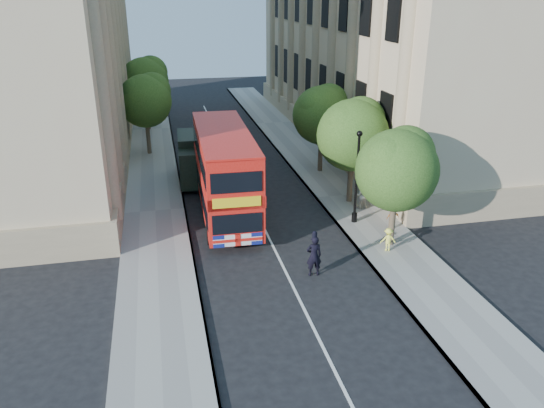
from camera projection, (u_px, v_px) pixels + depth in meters
ground at (294, 289)px, 22.99m from camera, size 120.00×120.00×0.00m
pavement_right at (343, 196)px, 33.17m from camera, size 3.50×80.00×0.12m
pavement_left at (155, 211)px, 30.87m from camera, size 3.50×80.00×0.12m
building_right at (383, 29)px, 44.08m from camera, size 12.00×38.00×18.00m
building_left at (30, 35)px, 38.58m from camera, size 12.00×38.00×18.00m
tree_right_near at (398, 166)px, 25.31m from camera, size 4.00×4.00×6.08m
tree_right_mid at (353, 131)px, 30.66m from camera, size 4.20×4.20×6.37m
tree_right_far at (322, 112)px, 36.14m from camera, size 4.00×4.00×6.15m
tree_left_far at (145, 98)px, 40.07m from camera, size 4.00×4.00×6.30m
tree_left_back at (145, 78)px, 47.22m from camera, size 4.20×4.20×6.65m
lamp_post at (357, 181)px, 28.48m from camera, size 0.32×0.32×5.16m
double_decker_bus at (225, 170)px, 29.65m from camera, size 3.03×10.50×4.82m
box_van at (196, 160)px, 35.26m from camera, size 2.43×5.52×3.11m
police_constable at (314, 256)px, 23.76m from camera, size 0.72×0.48×1.94m
woman_pedestrian at (361, 195)px, 30.92m from camera, size 0.84×0.67×1.65m
child_a at (393, 218)px, 28.33m from camera, size 0.72×0.32×1.21m
child_b at (388, 239)px, 25.91m from camera, size 0.82×0.55×1.19m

